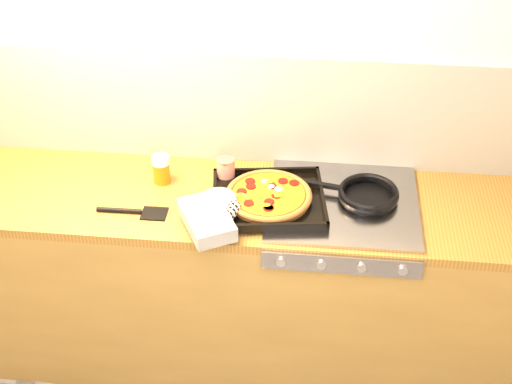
# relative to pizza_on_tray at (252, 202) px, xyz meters

# --- Properties ---
(room_shell) EXTENTS (3.20, 3.20, 3.20)m
(room_shell) POSITION_rel_pizza_on_tray_xyz_m (-0.09, 0.37, 0.20)
(room_shell) COLOR white
(room_shell) RESTS_ON ground
(counter_run) EXTENTS (3.20, 0.62, 0.90)m
(counter_run) POSITION_rel_pizza_on_tray_xyz_m (-0.09, 0.08, -0.50)
(counter_run) COLOR olive
(counter_run) RESTS_ON ground
(stovetop) EXTENTS (0.60, 0.56, 0.02)m
(stovetop) POSITION_rel_pizza_on_tray_xyz_m (0.36, 0.08, -0.04)
(stovetop) COLOR #96959A
(stovetop) RESTS_ON counter_run
(pizza_on_tray) EXTENTS (0.60, 0.57, 0.08)m
(pizza_on_tray) POSITION_rel_pizza_on_tray_xyz_m (0.00, 0.00, 0.00)
(pizza_on_tray) COLOR black
(pizza_on_tray) RESTS_ON stovetop
(frying_pan) EXTENTS (0.42, 0.28, 0.04)m
(frying_pan) POSITION_rel_pizza_on_tray_xyz_m (0.46, 0.11, -0.01)
(frying_pan) COLOR black
(frying_pan) RESTS_ON stovetop
(tomato_can) EXTENTS (0.09, 0.09, 0.11)m
(tomato_can) POSITION_rel_pizza_on_tray_xyz_m (-0.13, 0.20, 0.01)
(tomato_can) COLOR maroon
(tomato_can) RESTS_ON counter_run
(juice_glass) EXTENTS (0.08, 0.08, 0.12)m
(juice_glass) POSITION_rel_pizza_on_tray_xyz_m (-0.40, 0.16, 0.02)
(juice_glass) COLOR #DD600D
(juice_glass) RESTS_ON counter_run
(wooden_spoon) EXTENTS (0.30, 0.06, 0.02)m
(wooden_spoon) POSITION_rel_pizza_on_tray_xyz_m (0.10, 0.25, -0.04)
(wooden_spoon) COLOR #A98148
(wooden_spoon) RESTS_ON counter_run
(black_spatula) EXTENTS (0.28, 0.09, 0.02)m
(black_spatula) POSITION_rel_pizza_on_tray_xyz_m (-0.46, -0.06, -0.04)
(black_spatula) COLOR black
(black_spatula) RESTS_ON counter_run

